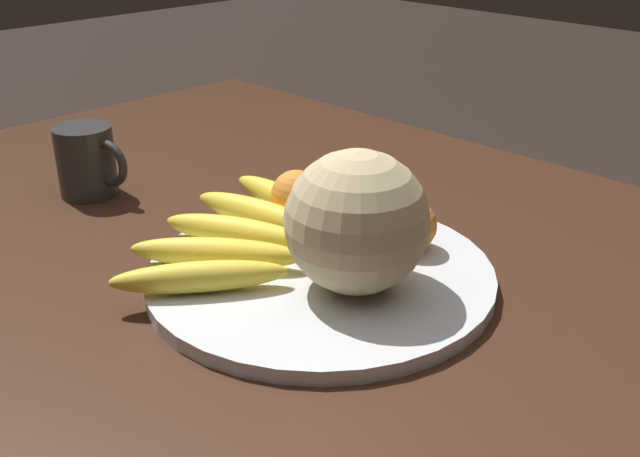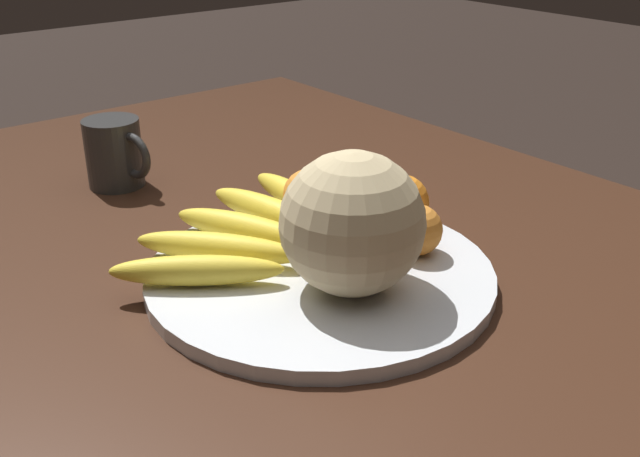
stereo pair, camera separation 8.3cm
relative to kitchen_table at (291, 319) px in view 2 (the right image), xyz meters
name	(u,v)px [view 2 (the right image)]	position (x,y,z in m)	size (l,w,h in m)	color
kitchen_table	(291,319)	(0.00, 0.00, 0.00)	(1.51, 1.07, 0.76)	#3D2316
fruit_bowl	(320,274)	(0.07, -0.01, 0.10)	(0.40, 0.40, 0.02)	silver
melon	(352,223)	(0.13, -0.01, 0.18)	(0.15, 0.15, 0.15)	#C6B284
banana_bunch	(249,229)	(-0.04, -0.03, 0.12)	(0.26, 0.32, 0.04)	#473819
orange_front_left	(353,206)	(0.01, 0.09, 0.13)	(0.06, 0.06, 0.06)	orange
orange_front_right	(401,202)	(0.05, 0.14, 0.14)	(0.07, 0.07, 0.07)	orange
orange_mid_center	(308,194)	(-0.05, 0.07, 0.14)	(0.07, 0.07, 0.07)	orange
orange_back_left	(367,221)	(0.06, 0.08, 0.14)	(0.06, 0.06, 0.06)	orange
orange_back_right	(355,186)	(-0.03, 0.13, 0.14)	(0.07, 0.07, 0.07)	orange
orange_top_small	(417,230)	(0.11, 0.10, 0.14)	(0.06, 0.06, 0.06)	orange
produce_tag	(323,255)	(0.05, 0.01, 0.11)	(0.10, 0.05, 0.00)	white
ceramic_mug	(115,153)	(-0.35, -0.06, 0.14)	(0.12, 0.08, 0.10)	#2D2D2D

